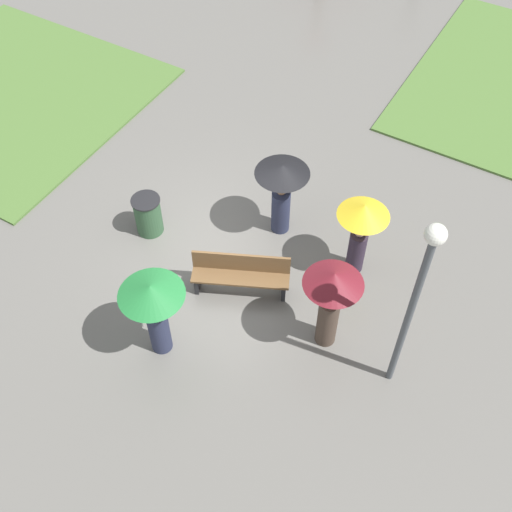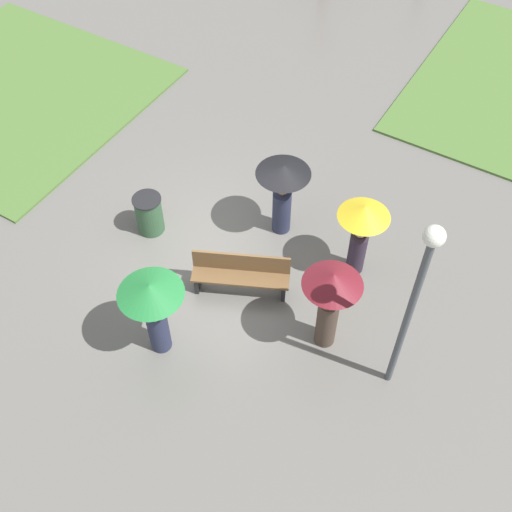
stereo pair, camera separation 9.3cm
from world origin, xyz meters
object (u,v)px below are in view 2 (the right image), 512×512
Objects in this scene: park_bench at (241,273)px; crowd_person_maroon at (331,296)px; trash_bin at (149,214)px; crowd_person_black at (283,186)px; crowd_person_yellow at (362,225)px; crowd_person_green at (153,304)px; lamp_post at (416,292)px.

crowd_person_maroon reaches higher than park_bench.
crowd_person_black is at bearing 31.37° from trash_bin.
crowd_person_black is (-1.83, 0.19, -0.06)m from crowd_person_yellow.
crowd_person_yellow is (1.72, 1.60, 0.84)m from park_bench.
trash_bin reaches higher than park_bench.
crowd_person_maroon is (2.55, 1.67, 0.06)m from crowd_person_green.
lamp_post is 2.86m from crowd_person_yellow.
crowd_person_maroon reaches higher than trash_bin.
trash_bin is 0.50× the size of crowd_person_black.
crowd_person_maroon is at bearing -89.46° from crowd_person_yellow.
crowd_person_yellow is (4.21, 1.26, 0.85)m from trash_bin.
lamp_post reaches higher than crowd_person_black.
crowd_person_yellow is at bearing 18.13° from park_bench.
crowd_person_yellow is at bearing -47.73° from crowd_person_black.
lamp_post is 2.23× the size of crowd_person_black.
crowd_person_black is at bearing 22.45° from crowd_person_green.
trash_bin is (-2.48, 0.34, -0.02)m from park_bench.
trash_bin is 4.47m from crowd_person_yellow.
crowd_person_green is at bearing -131.66° from park_bench.
crowd_person_green is at bearing -49.52° from trash_bin.
crowd_person_green is (-0.57, -1.90, 0.86)m from park_bench.
crowd_person_green is (-3.91, -1.54, -1.30)m from lamp_post.
park_bench is 2.19m from crowd_person_maroon.
trash_bin is at bearing -170.66° from crowd_person_yellow.
crowd_person_black is at bearing 147.99° from lamp_post.
trash_bin is (-5.82, 0.70, -2.17)m from lamp_post.
park_bench is at bearing -128.41° from crowd_person_black.
crowd_person_maroon is (0.25, -1.83, 0.08)m from crowd_person_yellow.
crowd_person_green is 0.93× the size of crowd_person_maroon.
trash_bin is 4.59m from crowd_person_maroon.
trash_bin is 0.49× the size of crowd_person_green.
crowd_person_green is (1.91, -2.24, 0.87)m from trash_bin.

